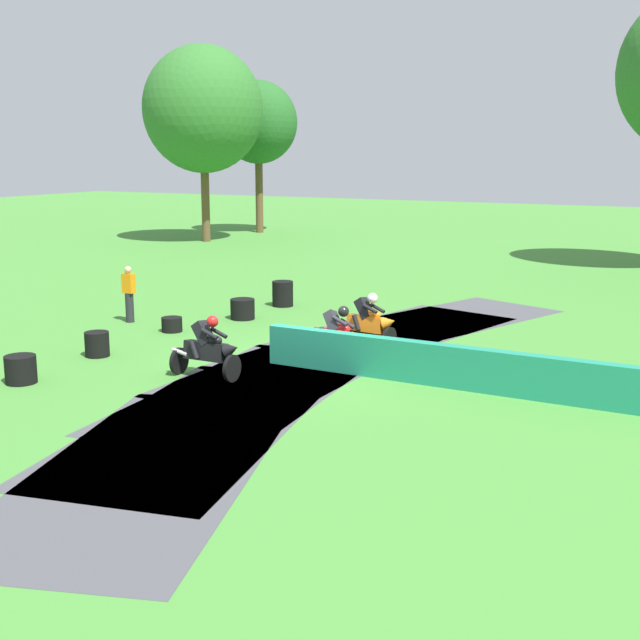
% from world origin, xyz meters
% --- Properties ---
extents(ground_plane, '(120.00, 120.00, 0.00)m').
position_xyz_m(ground_plane, '(0.00, 0.00, 0.00)').
color(ground_plane, '#428433').
extents(track_asphalt, '(6.13, 21.36, 0.01)m').
position_xyz_m(track_asphalt, '(0.49, -0.01, 0.00)').
color(track_asphalt, '#47474C').
rests_on(track_asphalt, ground).
extents(safety_barrier, '(11.32, 0.56, 0.90)m').
position_xyz_m(safety_barrier, '(4.98, -0.11, 0.45)').
color(safety_barrier, '#1E8466').
rests_on(safety_barrier, ground).
extents(motorcycle_lead_orange, '(1.71, 0.86, 1.42)m').
position_xyz_m(motorcycle_lead_orange, '(0.69, 2.41, 0.66)').
color(motorcycle_lead_orange, black).
rests_on(motorcycle_lead_orange, ground).
extents(motorcycle_chase_red, '(1.71, 0.94, 1.42)m').
position_xyz_m(motorcycle_chase_red, '(0.64, 0.69, 0.63)').
color(motorcycle_chase_red, black).
rests_on(motorcycle_chase_red, ground).
extents(motorcycle_trailing_black, '(1.68, 0.68, 1.42)m').
position_xyz_m(motorcycle_trailing_black, '(-1.22, -1.82, 0.66)').
color(motorcycle_trailing_black, black).
rests_on(motorcycle_trailing_black, ground).
extents(tire_stack_near, '(0.67, 0.67, 0.80)m').
position_xyz_m(tire_stack_near, '(-4.04, 6.29, 0.40)').
color(tire_stack_near, black).
rests_on(tire_stack_near, ground).
extents(tire_stack_mid_a, '(0.71, 0.71, 0.60)m').
position_xyz_m(tire_stack_mid_a, '(-4.05, 3.95, 0.30)').
color(tire_stack_mid_a, black).
rests_on(tire_stack_mid_a, ground).
extents(tire_stack_mid_b, '(0.57, 0.57, 0.40)m').
position_xyz_m(tire_stack_mid_b, '(-4.84, 1.60, 0.20)').
color(tire_stack_mid_b, black).
rests_on(tire_stack_mid_b, ground).
extents(tire_stack_far, '(0.58, 0.58, 0.60)m').
position_xyz_m(tire_stack_far, '(-4.74, -1.46, 0.30)').
color(tire_stack_far, black).
rests_on(tire_stack_far, ground).
extents(tire_stack_extra_a, '(0.67, 0.67, 0.60)m').
position_xyz_m(tire_stack_extra_a, '(-4.56, -4.02, 0.30)').
color(tire_stack_extra_a, black).
rests_on(tire_stack_extra_a, ground).
extents(track_marshal, '(0.34, 0.24, 1.63)m').
position_xyz_m(track_marshal, '(-6.70, 2.08, 0.82)').
color(track_marshal, '#232328').
rests_on(track_marshal, ground).
extents(traffic_cone, '(0.28, 0.28, 0.44)m').
position_xyz_m(traffic_cone, '(5.54, 1.87, 0.22)').
color(traffic_cone, orange).
rests_on(traffic_cone, ground).
extents(tree_far_right, '(4.57, 4.57, 8.82)m').
position_xyz_m(tree_far_right, '(-17.17, 26.34, 6.39)').
color(tree_far_right, brown).
rests_on(tree_far_right, ground).
extents(tree_behind_barrier, '(6.30, 6.30, 10.25)m').
position_xyz_m(tree_behind_barrier, '(-17.15, 20.81, 6.93)').
color(tree_behind_barrier, brown).
rests_on(tree_behind_barrier, ground).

